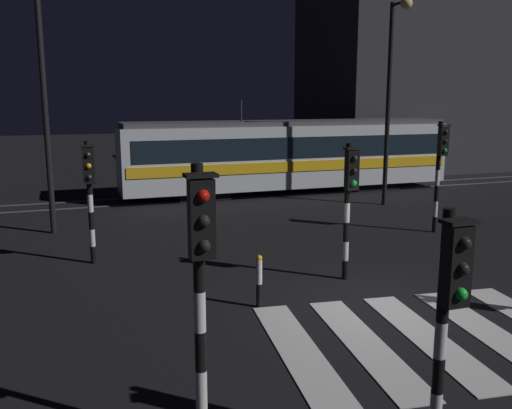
{
  "coord_description": "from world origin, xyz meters",
  "views": [
    {
      "loc": [
        -5.92,
        -9.35,
        4.22
      ],
      "look_at": [
        -1.13,
        4.42,
        1.4
      ],
      "focal_mm": 38.57,
      "sensor_mm": 36.0,
      "label": 1
    }
  ],
  "objects": [
    {
      "name": "rail_near",
      "position": [
        0.0,
        12.79,
        0.01
      ],
      "size": [
        80.0,
        0.12,
        0.03
      ],
      "primitive_type": "cube",
      "color": "#59595E",
      "rests_on": "ground"
    },
    {
      "name": "rail_far",
      "position": [
        0.0,
        14.23,
        0.01
      ],
      "size": [
        80.0,
        0.12,
        0.03
      ],
      "primitive_type": "cube",
      "color": "#59595E",
      "rests_on": "ground"
    },
    {
      "name": "traffic_light_corner_far_left",
      "position": [
        -5.4,
        4.95,
        2.09
      ],
      "size": [
        0.36,
        0.42,
        3.18
      ],
      "color": "black",
      "rests_on": "ground"
    },
    {
      "name": "crosswalk_zebra",
      "position": [
        0.0,
        -1.66,
        0.01
      ],
      "size": [
        5.94,
        4.66,
        0.02
      ],
      "color": "silver",
      "rests_on": "ground"
    },
    {
      "name": "traffic_light_kerb_mid_left",
      "position": [
        -2.02,
        -4.62,
        2.01
      ],
      "size": [
        0.36,
        0.42,
        3.05
      ],
      "color": "black",
      "rests_on": "ground"
    },
    {
      "name": "building_backdrop",
      "position": [
        15.91,
        19.86,
        5.22
      ],
      "size": [
        15.37,
        8.0,
        10.45
      ],
      "primitive_type": "cube",
      "color": "#2D2D33",
      "rests_on": "ground"
    },
    {
      "name": "traffic_light_median_centre",
      "position": [
        0.17,
        1.66,
        2.13
      ],
      "size": [
        0.36,
        0.42,
        3.22
      ],
      "color": "black",
      "rests_on": "ground"
    },
    {
      "name": "traffic_light_corner_far_right",
      "position": [
        5.11,
        4.88,
        2.33
      ],
      "size": [
        0.36,
        0.42,
        3.52
      ],
      "color": "black",
      "rests_on": "ground"
    },
    {
      "name": "street_lamp_trackside_left",
      "position": [
        -6.42,
        8.62,
        4.76
      ],
      "size": [
        0.44,
        1.21,
        7.56
      ],
      "color": "black",
      "rests_on": "ground"
    },
    {
      "name": "ground_plane",
      "position": [
        0.0,
        0.0,
        0.0
      ],
      "size": [
        120.0,
        120.0,
        0.0
      ],
      "primitive_type": "plane",
      "color": "black"
    },
    {
      "name": "bollard_island_edge",
      "position": [
        -2.35,
        0.73,
        0.56
      ],
      "size": [
        0.12,
        0.12,
        1.11
      ],
      "color": "black",
      "rests_on": "ground"
    },
    {
      "name": "traffic_light_corner_near_left",
      "position": [
        -4.54,
        -3.45,
        2.31
      ],
      "size": [
        0.36,
        0.42,
        3.5
      ],
      "color": "black",
      "rests_on": "ground"
    },
    {
      "name": "tram",
      "position": [
        3.59,
        13.5,
        1.75
      ],
      "size": [
        15.16,
        2.58,
        4.15
      ],
      "color": "silver",
      "rests_on": "ground"
    },
    {
      "name": "street_lamp_trackside_right",
      "position": [
        6.12,
        9.31,
        4.9
      ],
      "size": [
        0.44,
        1.21,
        7.83
      ],
      "color": "black",
      "rests_on": "ground"
    }
  ]
}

